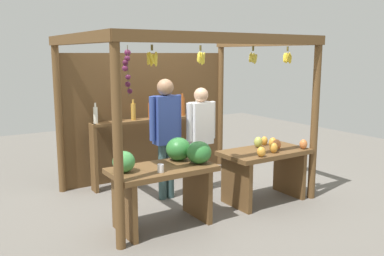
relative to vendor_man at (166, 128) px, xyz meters
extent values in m
plane|color=slate|center=(0.28, 0.00, -0.99)|extent=(12.00, 12.00, 0.00)
cylinder|color=brown|center=(-1.13, -1.07, 0.11)|extent=(0.10, 0.10, 2.21)
cylinder|color=brown|center=(1.70, -1.07, 0.11)|extent=(0.10, 0.10, 2.21)
cylinder|color=brown|center=(-1.13, 1.07, 0.11)|extent=(0.10, 0.10, 2.21)
cylinder|color=brown|center=(1.70, 1.07, 0.11)|extent=(0.10, 0.10, 2.21)
cube|color=brown|center=(0.28, -1.07, 1.16)|extent=(2.94, 0.12, 0.12)
cube|color=brown|center=(-1.13, 0.00, 1.16)|extent=(0.12, 2.24, 0.12)
cube|color=brown|center=(1.70, 0.00, 1.16)|extent=(0.12, 2.24, 0.12)
cube|color=#52381E|center=(0.28, 1.09, 0.00)|extent=(2.84, 0.04, 1.99)
cylinder|color=brown|center=(-0.07, -0.94, 1.05)|extent=(0.02, 0.02, 0.06)
ellipsoid|color=yellow|center=(-0.03, -0.94, 0.94)|extent=(0.04, 0.08, 0.13)
ellipsoid|color=yellow|center=(-0.04, -0.90, 0.94)|extent=(0.06, 0.05, 0.13)
ellipsoid|color=yellow|center=(-0.08, -0.92, 0.95)|extent=(0.08, 0.05, 0.13)
ellipsoid|color=yellow|center=(-0.09, -0.94, 0.94)|extent=(0.04, 0.05, 0.13)
ellipsoid|color=yellow|center=(-0.09, -0.97, 0.92)|extent=(0.07, 0.06, 0.13)
ellipsoid|color=yellow|center=(-0.06, -0.97, 0.93)|extent=(0.07, 0.05, 0.13)
cylinder|color=brown|center=(-0.71, -1.01, 1.05)|extent=(0.02, 0.02, 0.06)
ellipsoid|color=gold|center=(-0.67, -1.02, 0.94)|extent=(0.04, 0.06, 0.14)
ellipsoid|color=gold|center=(-0.69, -0.97, 0.92)|extent=(0.06, 0.05, 0.14)
ellipsoid|color=gold|center=(-0.73, -0.98, 0.93)|extent=(0.07, 0.05, 0.14)
ellipsoid|color=gold|center=(-0.74, -1.01, 0.94)|extent=(0.04, 0.08, 0.14)
ellipsoid|color=gold|center=(-0.72, -1.04, 0.94)|extent=(0.08, 0.06, 0.14)
ellipsoid|color=gold|center=(-0.69, -1.05, 0.92)|extent=(0.05, 0.05, 0.14)
cylinder|color=brown|center=(1.28, -0.94, 1.05)|extent=(0.02, 0.02, 0.06)
ellipsoid|color=gold|center=(1.31, -0.93, 0.94)|extent=(0.04, 0.06, 0.14)
ellipsoid|color=gold|center=(1.31, -0.91, 0.92)|extent=(0.06, 0.05, 0.14)
ellipsoid|color=gold|center=(1.28, -0.92, 0.93)|extent=(0.07, 0.04, 0.14)
ellipsoid|color=gold|center=(1.26, -0.91, 0.93)|extent=(0.07, 0.06, 0.14)
ellipsoid|color=gold|center=(1.25, -0.93, 0.93)|extent=(0.04, 0.08, 0.14)
ellipsoid|color=gold|center=(1.25, -0.97, 0.94)|extent=(0.07, 0.06, 0.14)
ellipsoid|color=gold|center=(1.28, -0.97, 0.93)|extent=(0.08, 0.04, 0.14)
ellipsoid|color=gold|center=(1.31, -0.96, 0.92)|extent=(0.07, 0.08, 0.14)
cylinder|color=brown|center=(0.64, -1.01, 1.05)|extent=(0.02, 0.02, 0.06)
ellipsoid|color=gold|center=(0.68, -1.01, 0.93)|extent=(0.04, 0.08, 0.12)
ellipsoid|color=gold|center=(0.66, -0.97, 0.94)|extent=(0.07, 0.06, 0.13)
ellipsoid|color=gold|center=(0.63, -0.97, 0.94)|extent=(0.07, 0.05, 0.12)
ellipsoid|color=gold|center=(0.62, -0.99, 0.94)|extent=(0.05, 0.06, 0.13)
ellipsoid|color=gold|center=(0.61, -1.02, 0.93)|extent=(0.05, 0.08, 0.13)
ellipsoid|color=gold|center=(0.63, -1.03, 0.92)|extent=(0.06, 0.04, 0.12)
ellipsoid|color=gold|center=(0.66, -1.03, 0.92)|extent=(0.07, 0.07, 0.13)
cylinder|color=#4C422D|center=(-0.80, -0.62, 0.80)|extent=(0.01, 0.01, 0.55)
sphere|color=#601E42|center=(-0.79, -0.60, 1.00)|extent=(0.07, 0.07, 0.07)
sphere|color=#511938|center=(-0.80, -0.61, 0.93)|extent=(0.06, 0.06, 0.06)
sphere|color=#47142D|center=(-0.83, -0.61, 0.89)|extent=(0.06, 0.06, 0.06)
sphere|color=#601E42|center=(-0.83, -0.60, 0.83)|extent=(0.07, 0.07, 0.07)
sphere|color=#511938|center=(-0.80, -0.61, 0.73)|extent=(0.06, 0.06, 0.06)
sphere|color=#47142D|center=(-0.82, -0.65, 0.66)|extent=(0.06, 0.06, 0.06)
sphere|color=#47142D|center=(-0.79, -0.63, 0.58)|extent=(0.06, 0.06, 0.06)
cube|color=brown|center=(-0.50, -0.80, -0.32)|extent=(1.19, 0.64, 0.06)
cube|color=brown|center=(-0.97, -0.80, -0.67)|extent=(0.06, 0.58, 0.65)
cube|color=brown|center=(-0.02, -0.80, -0.67)|extent=(0.06, 0.58, 0.65)
ellipsoid|color=#429347|center=(-0.94, -0.76, -0.17)|extent=(0.33, 0.33, 0.23)
ellipsoid|color=#2D7533|center=(-0.18, -0.64, -0.15)|extent=(0.43, 0.43, 0.28)
ellipsoid|color=#2D7533|center=(-0.05, -0.89, -0.15)|extent=(0.41, 0.41, 0.26)
cylinder|color=white|center=(-0.61, -0.98, -0.24)|extent=(0.07, 0.07, 0.09)
cube|color=brown|center=(1.07, -0.80, -0.32)|extent=(1.19, 0.64, 0.06)
cube|color=brown|center=(0.59, -0.80, -0.67)|extent=(0.06, 0.58, 0.65)
cube|color=brown|center=(1.54, -0.80, -0.67)|extent=(0.06, 0.58, 0.65)
ellipsoid|color=gold|center=(1.05, -0.98, -0.22)|extent=(0.13, 0.13, 0.14)
ellipsoid|color=gold|center=(1.27, -0.56, -0.22)|extent=(0.12, 0.12, 0.12)
ellipsoid|color=#CC7038|center=(1.22, -0.86, -0.22)|extent=(0.12, 0.12, 0.14)
ellipsoid|color=gold|center=(0.78, -1.05, -0.22)|extent=(0.15, 0.15, 0.13)
ellipsoid|color=gold|center=(1.24, -0.77, -0.21)|extent=(0.15, 0.15, 0.15)
ellipsoid|color=#A8B24C|center=(1.10, -0.63, -0.21)|extent=(0.16, 0.16, 0.15)
ellipsoid|color=#CC7038|center=(1.55, -1.03, -0.22)|extent=(0.12, 0.12, 0.13)
cube|color=brown|center=(-0.74, 0.80, -0.49)|extent=(0.05, 0.20, 1.00)
cube|color=brown|center=(1.10, 0.80, -0.49)|extent=(0.05, 0.20, 1.00)
cube|color=brown|center=(0.18, 0.80, -0.01)|extent=(1.84, 0.22, 0.04)
cylinder|color=silver|center=(-0.69, 0.80, 0.12)|extent=(0.06, 0.06, 0.24)
cylinder|color=silver|center=(-0.69, 0.80, 0.27)|extent=(0.03, 0.03, 0.06)
cylinder|color=silver|center=(-0.40, 0.80, 0.13)|extent=(0.08, 0.08, 0.25)
cylinder|color=silver|center=(-0.40, 0.80, 0.28)|extent=(0.03, 0.03, 0.06)
cylinder|color=gold|center=(-0.10, 0.80, 0.13)|extent=(0.07, 0.07, 0.25)
cylinder|color=gold|center=(-0.10, 0.80, 0.28)|extent=(0.03, 0.03, 0.06)
cylinder|color=#994C1E|center=(0.18, 0.80, 0.12)|extent=(0.06, 0.06, 0.24)
cylinder|color=#994C1E|center=(0.18, 0.80, 0.27)|extent=(0.03, 0.03, 0.06)
cylinder|color=gold|center=(0.48, 0.80, 0.15)|extent=(0.07, 0.07, 0.28)
cylinder|color=gold|center=(0.48, 0.80, 0.32)|extent=(0.03, 0.03, 0.06)
cylinder|color=#994C1E|center=(0.75, 0.80, 0.15)|extent=(0.08, 0.08, 0.30)
cylinder|color=#994C1E|center=(0.75, 0.80, 0.33)|extent=(0.03, 0.03, 0.06)
cylinder|color=silver|center=(1.04, 0.80, 0.13)|extent=(0.07, 0.07, 0.25)
cylinder|color=silver|center=(1.04, 0.80, 0.29)|extent=(0.03, 0.03, 0.06)
cylinder|color=#355051|center=(-0.06, 0.00, -0.61)|extent=(0.11, 0.11, 0.77)
cylinder|color=#355051|center=(0.06, 0.00, -0.61)|extent=(0.11, 0.11, 0.77)
cube|color=#2D428C|center=(0.00, 0.00, 0.11)|extent=(0.32, 0.19, 0.65)
cylinder|color=#2D428C|center=(-0.20, 0.00, 0.14)|extent=(0.08, 0.08, 0.59)
cylinder|color=#2D428C|center=(0.20, 0.00, 0.14)|extent=(0.08, 0.08, 0.59)
sphere|color=#997051|center=(0.00, 0.00, 0.55)|extent=(0.22, 0.22, 0.22)
cylinder|color=navy|center=(0.51, -0.01, -0.64)|extent=(0.11, 0.11, 0.71)
cylinder|color=navy|center=(0.63, -0.01, -0.64)|extent=(0.11, 0.11, 0.71)
cube|color=white|center=(0.57, -0.01, 0.01)|extent=(0.32, 0.19, 0.60)
cylinder|color=white|center=(0.37, -0.01, 0.04)|extent=(0.08, 0.08, 0.54)
cylinder|color=white|center=(0.77, -0.01, 0.04)|extent=(0.08, 0.08, 0.54)
sphere|color=tan|center=(0.57, -0.01, 0.41)|extent=(0.20, 0.20, 0.20)
camera|label=1|loc=(-2.68, -4.85, 0.99)|focal=38.98mm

